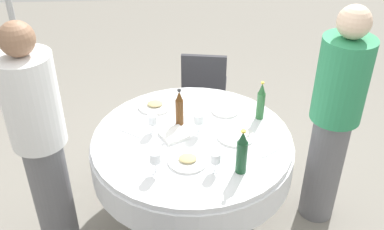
{
  "coord_description": "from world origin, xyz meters",
  "views": [
    {
      "loc": [
        0.15,
        2.53,
        2.61
      ],
      "look_at": [
        0.0,
        0.0,
        0.93
      ],
      "focal_mm": 42.38,
      "sensor_mm": 36.0,
      "label": 1
    }
  ],
  "objects_px": {
    "plate_outer": "(188,160)",
    "plate_east": "(155,105)",
    "person_south": "(41,142)",
    "person_west": "(334,118)",
    "plate_rear": "(236,136)",
    "wine_glass_far": "(216,158)",
    "chair_right": "(204,85)",
    "wine_glass_near": "(155,158)",
    "bottle_dark_green_north": "(242,153)",
    "dining_table": "(192,154)",
    "wine_glass_front": "(198,120)",
    "wine_glass_right": "(152,120)",
    "plate_mid": "(225,110)",
    "bottle_brown_west": "(179,108)",
    "bottle_green_south": "(261,102)"
  },
  "relations": [
    {
      "from": "bottle_green_south",
      "to": "plate_rear",
      "type": "relative_size",
      "value": 1.16
    },
    {
      "from": "plate_outer",
      "to": "plate_rear",
      "type": "bearing_deg",
      "value": -144.07
    },
    {
      "from": "person_west",
      "to": "wine_glass_right",
      "type": "bearing_deg",
      "value": -93.66
    },
    {
      "from": "wine_glass_right",
      "to": "person_west",
      "type": "xyz_separation_m",
      "value": [
        -1.24,
        0.12,
        0.05
      ]
    },
    {
      "from": "wine_glass_far",
      "to": "person_west",
      "type": "height_order",
      "value": "person_west"
    },
    {
      "from": "plate_outer",
      "to": "plate_mid",
      "type": "xyz_separation_m",
      "value": [
        -0.31,
        -0.59,
        -0.0
      ]
    },
    {
      "from": "wine_glass_near",
      "to": "person_south",
      "type": "distance_m",
      "value": 0.74
    },
    {
      "from": "bottle_dark_green_north",
      "to": "wine_glass_near",
      "type": "bearing_deg",
      "value": -2.33
    },
    {
      "from": "plate_outer",
      "to": "plate_east",
      "type": "relative_size",
      "value": 1.0
    },
    {
      "from": "dining_table",
      "to": "bottle_brown_west",
      "type": "relative_size",
      "value": 4.98
    },
    {
      "from": "dining_table",
      "to": "person_west",
      "type": "bearing_deg",
      "value": 178.17
    },
    {
      "from": "chair_right",
      "to": "wine_glass_near",
      "type": "bearing_deg",
      "value": -97.06
    },
    {
      "from": "wine_glass_near",
      "to": "person_west",
      "type": "xyz_separation_m",
      "value": [
        -1.22,
        -0.32,
        0.03
      ]
    },
    {
      "from": "bottle_brown_west",
      "to": "plate_east",
      "type": "xyz_separation_m",
      "value": [
        0.18,
        -0.24,
        -0.12
      ]
    },
    {
      "from": "bottle_green_south",
      "to": "wine_glass_near",
      "type": "distance_m",
      "value": 0.95
    },
    {
      "from": "plate_mid",
      "to": "dining_table",
      "type": "bearing_deg",
      "value": 49.92
    },
    {
      "from": "bottle_dark_green_north",
      "to": "plate_rear",
      "type": "relative_size",
      "value": 1.21
    },
    {
      "from": "bottle_brown_west",
      "to": "plate_rear",
      "type": "relative_size",
      "value": 1.1
    },
    {
      "from": "bottle_dark_green_north",
      "to": "plate_mid",
      "type": "distance_m",
      "value": 0.71
    },
    {
      "from": "person_south",
      "to": "person_west",
      "type": "relative_size",
      "value": 1.01
    },
    {
      "from": "plate_outer",
      "to": "person_south",
      "type": "bearing_deg",
      "value": -3.85
    },
    {
      "from": "person_west",
      "to": "bottle_green_south",
      "type": "bearing_deg",
      "value": -116.45
    },
    {
      "from": "plate_mid",
      "to": "bottle_brown_west",
      "type": "bearing_deg",
      "value": 22.81
    },
    {
      "from": "bottle_green_south",
      "to": "wine_glass_front",
      "type": "xyz_separation_m",
      "value": [
        0.46,
        0.16,
        -0.03
      ]
    },
    {
      "from": "wine_glass_front",
      "to": "wine_glass_near",
      "type": "bearing_deg",
      "value": 54.22
    },
    {
      "from": "plate_mid",
      "to": "person_south",
      "type": "distance_m",
      "value": 1.35
    },
    {
      "from": "bottle_dark_green_north",
      "to": "wine_glass_far",
      "type": "height_order",
      "value": "bottle_dark_green_north"
    },
    {
      "from": "bottle_brown_west",
      "to": "plate_mid",
      "type": "height_order",
      "value": "bottle_brown_west"
    },
    {
      "from": "bottle_dark_green_north",
      "to": "wine_glass_far",
      "type": "xyz_separation_m",
      "value": [
        0.16,
        -0.01,
        -0.05
      ]
    },
    {
      "from": "plate_outer",
      "to": "person_south",
      "type": "height_order",
      "value": "person_south"
    },
    {
      "from": "person_south",
      "to": "person_west",
      "type": "bearing_deg",
      "value": -96.69
    },
    {
      "from": "wine_glass_front",
      "to": "plate_outer",
      "type": "distance_m",
      "value": 0.35
    },
    {
      "from": "wine_glass_right",
      "to": "plate_east",
      "type": "bearing_deg",
      "value": -92.05
    },
    {
      "from": "plate_rear",
      "to": "wine_glass_far",
      "type": "bearing_deg",
      "value": 62.95
    },
    {
      "from": "plate_mid",
      "to": "wine_glass_near",
      "type": "bearing_deg",
      "value": 52.49
    },
    {
      "from": "plate_outer",
      "to": "plate_east",
      "type": "distance_m",
      "value": 0.71
    },
    {
      "from": "wine_glass_right",
      "to": "plate_mid",
      "type": "height_order",
      "value": "wine_glass_right"
    },
    {
      "from": "wine_glass_right",
      "to": "person_south",
      "type": "distance_m",
      "value": 0.76
    },
    {
      "from": "wine_glass_front",
      "to": "plate_east",
      "type": "bearing_deg",
      "value": -49.42
    },
    {
      "from": "plate_east",
      "to": "chair_right",
      "type": "height_order",
      "value": "chair_right"
    },
    {
      "from": "wine_glass_front",
      "to": "chair_right",
      "type": "xyz_separation_m",
      "value": [
        -0.13,
        -1.06,
        -0.33
      ]
    },
    {
      "from": "plate_mid",
      "to": "wine_glass_far",
      "type": "bearing_deg",
      "value": 77.82
    },
    {
      "from": "dining_table",
      "to": "plate_outer",
      "type": "relative_size",
      "value": 5.5
    },
    {
      "from": "wine_glass_right",
      "to": "wine_glass_front",
      "type": "bearing_deg",
      "value": 174.35
    },
    {
      "from": "wine_glass_near",
      "to": "plate_east",
      "type": "xyz_separation_m",
      "value": [
        0.01,
        -0.77,
        -0.1
      ]
    },
    {
      "from": "bottle_green_south",
      "to": "wine_glass_right",
      "type": "xyz_separation_m",
      "value": [
        0.78,
        0.13,
        -0.05
      ]
    },
    {
      "from": "bottle_brown_west",
      "to": "bottle_dark_green_north",
      "type": "distance_m",
      "value": 0.66
    },
    {
      "from": "dining_table",
      "to": "wine_glass_front",
      "type": "xyz_separation_m",
      "value": [
        -0.05,
        -0.06,
        0.26
      ]
    },
    {
      "from": "bottle_brown_west",
      "to": "bottle_dark_green_north",
      "type": "xyz_separation_m",
      "value": [
        -0.36,
        0.55,
        0.01
      ]
    },
    {
      "from": "bottle_dark_green_north",
      "to": "person_west",
      "type": "xyz_separation_m",
      "value": [
        -0.69,
        -0.35,
        -0.0
      ]
    }
  ]
}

